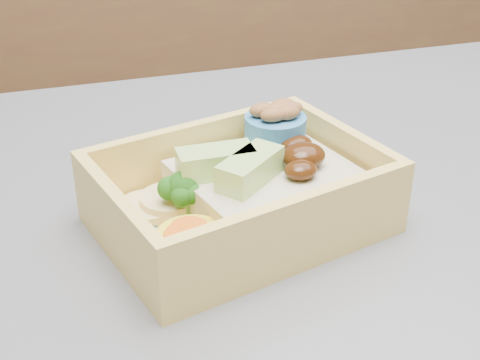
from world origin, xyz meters
name	(u,v)px	position (x,y,z in m)	size (l,w,h in m)	color
bento_box	(246,192)	(0.09, 0.04, 0.94)	(0.19, 0.16, 0.06)	#F3CE64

